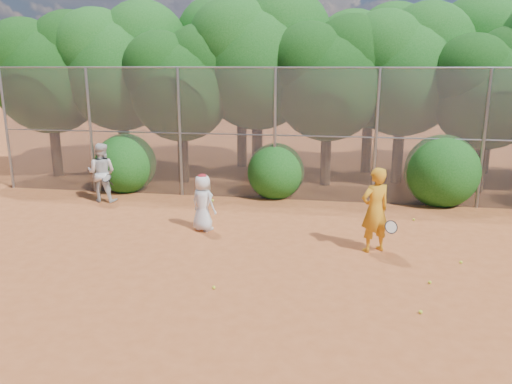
# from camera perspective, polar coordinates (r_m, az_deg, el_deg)

# --- Properties ---
(ground) EXTENTS (80.00, 80.00, 0.00)m
(ground) POSITION_cam_1_polar(r_m,az_deg,el_deg) (9.90, 3.40, -9.98)
(ground) COLOR #A45025
(ground) RESTS_ON ground
(fence_back) EXTENTS (20.05, 0.09, 4.03)m
(fence_back) POSITION_cam_1_polar(r_m,az_deg,el_deg) (15.15, 5.50, 6.60)
(fence_back) COLOR gray
(fence_back) RESTS_ON ground
(tree_0) EXTENTS (4.38, 3.81, 6.00)m
(tree_0) POSITION_cam_1_polar(r_m,az_deg,el_deg) (19.92, -22.48, 12.87)
(tree_0) COLOR black
(tree_0) RESTS_ON ground
(tree_1) EXTENTS (4.64, 4.03, 6.35)m
(tree_1) POSITION_cam_1_polar(r_m,az_deg,el_deg) (19.20, -15.17, 14.11)
(tree_1) COLOR black
(tree_1) RESTS_ON ground
(tree_2) EXTENTS (3.99, 3.47, 5.47)m
(tree_2) POSITION_cam_1_polar(r_m,az_deg,el_deg) (17.66, -8.44, 12.58)
(tree_2) COLOR black
(tree_2) RESTS_ON ground
(tree_3) EXTENTS (4.89, 4.26, 6.70)m
(tree_3) POSITION_cam_1_polar(r_m,az_deg,el_deg) (18.05, 0.37, 15.35)
(tree_3) COLOR black
(tree_3) RESTS_ON ground
(tree_4) EXTENTS (4.19, 3.64, 5.73)m
(tree_4) POSITION_cam_1_polar(r_m,az_deg,el_deg) (17.23, 8.47, 13.12)
(tree_4) COLOR black
(tree_4) RESTS_ON ground
(tree_5) EXTENTS (4.51, 3.92, 6.17)m
(tree_5) POSITION_cam_1_polar(r_m,az_deg,el_deg) (18.15, 16.71, 13.66)
(tree_5) COLOR black
(tree_5) RESTS_ON ground
(tree_6) EXTENTS (3.86, 3.36, 5.29)m
(tree_6) POSITION_cam_1_polar(r_m,az_deg,el_deg) (17.65, 25.16, 11.04)
(tree_6) COLOR black
(tree_6) RESTS_ON ground
(tree_9) EXTENTS (4.83, 4.20, 6.62)m
(tree_9) POSITION_cam_1_polar(r_m,az_deg,el_deg) (21.71, -15.12, 14.54)
(tree_9) COLOR black
(tree_9) RESTS_ON ground
(tree_10) EXTENTS (5.15, 4.48, 7.06)m
(tree_10) POSITION_cam_1_polar(r_m,az_deg,el_deg) (20.40, -1.49, 15.87)
(tree_10) COLOR black
(tree_10) RESTS_ON ground
(tree_11) EXTENTS (4.64, 4.03, 6.35)m
(tree_11) POSITION_cam_1_polar(r_m,az_deg,el_deg) (19.66, 13.19, 14.22)
(tree_11) COLOR black
(tree_11) RESTS_ON ground
(tree_12) EXTENTS (5.02, 4.37, 6.88)m
(tree_12) POSITION_cam_1_polar(r_m,az_deg,el_deg) (21.01, 25.88, 14.14)
(tree_12) COLOR black
(tree_12) RESTS_ON ground
(bush_0) EXTENTS (2.00, 2.00, 2.00)m
(bush_0) POSITION_cam_1_polar(r_m,az_deg,el_deg) (17.05, -14.68, 3.47)
(bush_0) COLOR #134C13
(bush_0) RESTS_ON ground
(bush_1) EXTENTS (1.80, 1.80, 1.80)m
(bush_1) POSITION_cam_1_polar(r_m,az_deg,el_deg) (15.72, 2.27, 2.67)
(bush_1) COLOR #134C13
(bush_1) RESTS_ON ground
(bush_2) EXTENTS (2.20, 2.20, 2.20)m
(bush_2) POSITION_cam_1_polar(r_m,az_deg,el_deg) (15.87, 20.50, 2.62)
(bush_2) COLOR #134C13
(bush_2) RESTS_ON ground
(player_yellow) EXTENTS (0.94, 0.76, 1.92)m
(player_yellow) POSITION_cam_1_polar(r_m,az_deg,el_deg) (11.33, 13.45, -2.02)
(player_yellow) COLOR orange
(player_yellow) RESTS_ON ground
(player_teen) EXTENTS (0.83, 0.72, 1.46)m
(player_teen) POSITION_cam_1_polar(r_m,az_deg,el_deg) (12.56, -6.08, -1.20)
(player_teen) COLOR silver
(player_teen) RESTS_ON ground
(player_white) EXTENTS (0.93, 0.81, 1.80)m
(player_white) POSITION_cam_1_polar(r_m,az_deg,el_deg) (15.87, -17.23, 2.14)
(player_white) COLOR silver
(player_white) RESTS_ON ground
(ball_0) EXTENTS (0.07, 0.07, 0.07)m
(ball_0) POSITION_cam_1_polar(r_m,az_deg,el_deg) (10.25, 19.25, -9.72)
(ball_0) COLOR #CAD827
(ball_0) RESTS_ON ground
(ball_1) EXTENTS (0.07, 0.07, 0.07)m
(ball_1) POSITION_cam_1_polar(r_m,az_deg,el_deg) (11.47, 22.37, -7.43)
(ball_1) COLOR #CAD827
(ball_1) RESTS_ON ground
(ball_2) EXTENTS (0.07, 0.07, 0.07)m
(ball_2) POSITION_cam_1_polar(r_m,az_deg,el_deg) (9.07, 18.29, -12.89)
(ball_2) COLOR #CAD827
(ball_2) RESTS_ON ground
(ball_3) EXTENTS (0.07, 0.07, 0.07)m
(ball_3) POSITION_cam_1_polar(r_m,az_deg,el_deg) (9.52, -4.84, -10.82)
(ball_3) COLOR #CAD827
(ball_3) RESTS_ON ground
(ball_4) EXTENTS (0.07, 0.07, 0.07)m
(ball_4) POSITION_cam_1_polar(r_m,az_deg,el_deg) (14.09, 17.58, -3.02)
(ball_4) COLOR #CAD827
(ball_4) RESTS_ON ground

